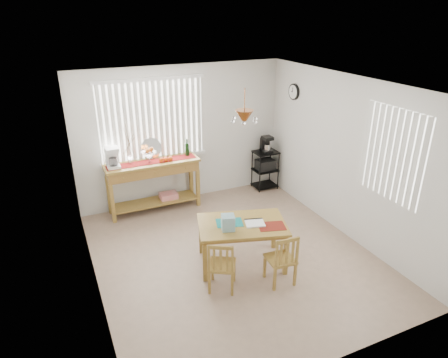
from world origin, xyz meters
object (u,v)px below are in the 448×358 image
wire_cart (265,166)px  cart_items (266,144)px  dining_table (242,228)px  chair_left (222,266)px  sideboard (154,174)px  chair_right (282,260)px

wire_cart → cart_items: (0.00, 0.01, 0.47)m
dining_table → chair_left: bearing=-139.9°
cart_items → dining_table: size_ratio=0.23×
cart_items → dining_table: bearing=-126.7°
sideboard → chair_left: 2.67m
chair_right → dining_table: bearing=113.3°
wire_cart → sideboard: bearing=-179.8°
dining_table → chair_left: chair_left is taller
dining_table → chair_right: chair_right is taller
wire_cart → chair_left: (-2.18, -2.65, -0.11)m
wire_cart → chair_right: 3.19m
cart_items → chair_left: cart_items is taller
chair_left → chair_right: bearing=-15.2°
cart_items → wire_cart: bearing=-90.0°
cart_items → chair_right: 3.24m
sideboard → wire_cart: (2.36, 0.01, -0.23)m
wire_cart → cart_items: size_ratio=2.43×
wire_cart → cart_items: 0.47m
chair_left → wire_cart: bearing=50.6°
cart_items → chair_left: (-2.18, -2.66, -0.58)m
cart_items → chair_right: bearing=-115.7°
sideboard → chair_left: (0.18, -2.64, -0.34)m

